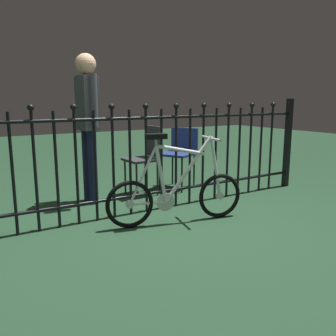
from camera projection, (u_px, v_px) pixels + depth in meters
ground_plane at (172, 227)px, 3.43m from camera, size 20.00×20.00×0.00m
iron_fence at (137, 157)px, 3.74m from camera, size 4.59×0.07×1.22m
bicycle at (176, 192)px, 3.51m from camera, size 1.39×0.45×0.90m
chair_charcoal at (146, 153)px, 4.55m from camera, size 0.40×0.40×0.88m
chair_navy at (180, 150)px, 4.89m from camera, size 0.59×0.59×0.82m
person_visitor at (88, 115)px, 4.08m from camera, size 0.23×0.48×1.72m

